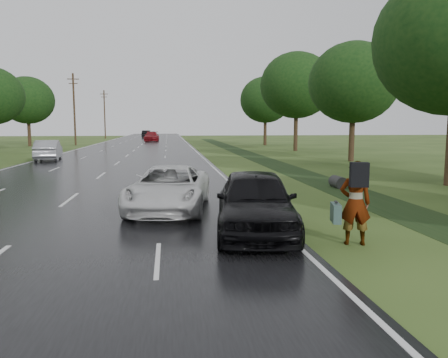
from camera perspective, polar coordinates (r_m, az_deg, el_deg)
road at (r=54.26m, az=-11.31°, el=3.94°), size 14.00×180.00×0.04m
edge_stripe_east at (r=54.21m, az=-4.16°, el=4.08°), size 0.12×180.00×0.01m
edge_stripe_west at (r=55.14m, az=-18.34°, el=3.79°), size 0.12×180.00×0.01m
center_line at (r=54.26m, az=-11.31°, el=3.96°), size 0.12×180.00×0.01m
drainage_ditch at (r=28.96m, az=8.22°, el=1.40°), size 2.20×120.00×0.56m
utility_pole_far at (r=65.39m, az=-18.98°, el=8.74°), size 1.60×0.26×10.00m
utility_pole_distant at (r=94.97m, az=-15.33°, el=8.24°), size 1.60×0.26×10.00m
tree_east_c at (r=36.22m, az=16.58°, el=11.97°), size 7.00×7.00×9.29m
tree_east_d at (r=49.29m, az=9.46°, el=11.97°), size 8.00×8.00×10.76m
tree_east_f at (r=62.68m, az=5.44°, el=10.25°), size 7.20×7.20×9.62m
tree_west_f at (r=64.85m, az=-24.29°, el=9.35°), size 7.00×7.00×9.29m
pedestrian at (r=10.88m, az=16.65°, el=-2.87°), size 0.96×0.95×2.03m
white_pickup at (r=14.65m, az=-7.19°, el=-1.20°), size 3.20×5.58×1.46m
dark_sedan at (r=11.45m, az=4.10°, el=-2.95°), size 2.62×5.14×1.68m
silver_sedan at (r=37.89m, az=-21.96°, el=3.52°), size 2.36×5.11×1.62m
far_car_red at (r=76.52m, az=-9.43°, el=5.51°), size 2.54×5.91×1.70m
far_car_dark at (r=99.94m, az=-10.11°, el=5.81°), size 1.90×4.95×1.61m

